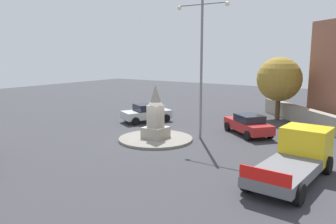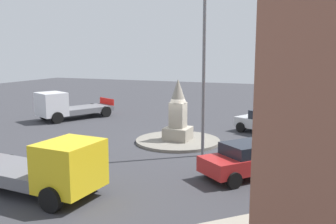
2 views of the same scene
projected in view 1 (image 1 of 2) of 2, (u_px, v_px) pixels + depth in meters
The scene contains 9 objects.
ground_plane at pixel (156, 140), 21.78m from camera, with size 80.00×80.00×0.00m, color #38383D.
traffic_island at pixel (156, 139), 21.77m from camera, with size 4.78×4.78×0.16m, color gray.
monument at pixel (156, 116), 21.51m from camera, with size 1.40×1.40×3.45m.
streetlamp at pixel (202, 56), 21.40m from camera, with size 3.64×0.28×9.00m.
car_red_parked_left at pixel (248, 124), 23.10m from camera, with size 4.24×3.90×1.43m.
car_silver_far_side at pixel (147, 113), 27.58m from camera, with size 3.38×4.30×1.47m.
truck_yellow_waiting at pixel (297, 156), 15.14m from camera, with size 2.70×5.98×2.09m.
stone_boundary_wall at pixel (326, 123), 23.87m from camera, with size 17.47×0.70×1.31m, color #9E9687.
tree_near_wall at pixel (279, 79), 28.23m from camera, with size 3.72×3.72×5.28m.
Camera 1 is at (12.57, -17.03, 5.51)m, focal length 35.89 mm.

